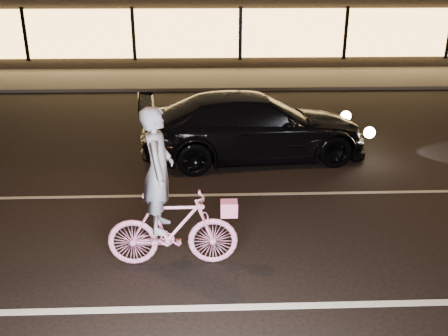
{
  "coord_description": "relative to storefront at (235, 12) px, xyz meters",
  "views": [
    {
      "loc": [
        -1.49,
        -6.83,
        4.06
      ],
      "look_at": [
        -1.21,
        0.6,
        1.12
      ],
      "focal_mm": 40.0,
      "sensor_mm": 36.0,
      "label": 1
    }
  ],
  "objects": [
    {
      "name": "storefront",
      "position": [
        0.0,
        0.0,
        0.0
      ],
      "size": [
        25.4,
        8.42,
        4.2
      ],
      "color": "black",
      "rests_on": "ground"
    },
    {
      "name": "sidewalk",
      "position": [
        0.0,
        -5.97,
        -2.09
      ],
      "size": [
        30.0,
        4.0,
        0.12
      ],
      "primitive_type": "cube",
      "color": "#383533",
      "rests_on": "ground"
    },
    {
      "name": "sedan",
      "position": [
        -0.39,
        -14.87,
        -1.39
      ],
      "size": [
        5.42,
        2.74,
        1.51
      ],
      "rotation": [
        0.0,
        0.0,
        1.69
      ],
      "color": "black",
      "rests_on": "ground"
    },
    {
      "name": "lane_stripe_near",
      "position": [
        0.0,
        -20.47,
        -2.14
      ],
      "size": [
        60.0,
        0.12,
        0.01
      ],
      "primitive_type": "cube",
      "color": "silver",
      "rests_on": "ground"
    },
    {
      "name": "ground",
      "position": [
        0.0,
        -18.97,
        -2.15
      ],
      "size": [
        90.0,
        90.0,
        0.0
      ],
      "primitive_type": "plane",
      "color": "black",
      "rests_on": "ground"
    },
    {
      "name": "cyclist",
      "position": [
        -2.04,
        -19.39,
        -1.29
      ],
      "size": [
        1.91,
        0.66,
        2.4
      ],
      "rotation": [
        0.0,
        0.0,
        1.57
      ],
      "color": "#FF38A4",
      "rests_on": "ground"
    },
    {
      "name": "lane_stripe_far",
      "position": [
        0.0,
        -16.97,
        -2.14
      ],
      "size": [
        60.0,
        0.1,
        0.01
      ],
      "primitive_type": "cube",
      "color": "gray",
      "rests_on": "ground"
    }
  ]
}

